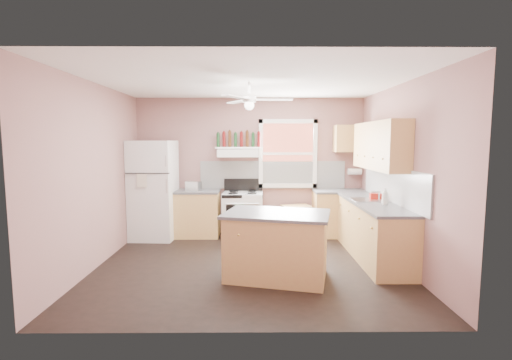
{
  "coord_description": "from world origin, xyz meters",
  "views": [
    {
      "loc": [
        0.05,
        -5.43,
        1.86
      ],
      "look_at": [
        0.1,
        0.3,
        1.25
      ],
      "focal_mm": 26.0,
      "sensor_mm": 36.0,
      "label": 1
    }
  ],
  "objects_px": {
    "refrigerator": "(154,190)",
    "island": "(277,247)",
    "stove": "(243,215)",
    "toaster": "(194,186)",
    "cart": "(296,222)"
  },
  "relations": [
    {
      "from": "toaster",
      "to": "island",
      "type": "xyz_separation_m",
      "value": [
        1.46,
        -2.17,
        -0.56
      ]
    },
    {
      "from": "refrigerator",
      "to": "toaster",
      "type": "xyz_separation_m",
      "value": [
        0.74,
        0.1,
        0.06
      ]
    },
    {
      "from": "stove",
      "to": "refrigerator",
      "type": "bearing_deg",
      "value": -174.33
    },
    {
      "from": "refrigerator",
      "to": "stove",
      "type": "distance_m",
      "value": 1.76
    },
    {
      "from": "toaster",
      "to": "stove",
      "type": "xyz_separation_m",
      "value": [
        0.94,
        0.02,
        -0.56
      ]
    },
    {
      "from": "refrigerator",
      "to": "toaster",
      "type": "relative_size",
      "value": 6.64
    },
    {
      "from": "refrigerator",
      "to": "island",
      "type": "relative_size",
      "value": 1.43
    },
    {
      "from": "cart",
      "to": "island",
      "type": "distance_m",
      "value": 2.29
    },
    {
      "from": "stove",
      "to": "cart",
      "type": "distance_m",
      "value": 1.05
    },
    {
      "from": "cart",
      "to": "island",
      "type": "height_order",
      "value": "island"
    },
    {
      "from": "island",
      "to": "stove",
      "type": "bearing_deg",
      "value": 117.05
    },
    {
      "from": "refrigerator",
      "to": "island",
      "type": "bearing_deg",
      "value": -40.38
    },
    {
      "from": "island",
      "to": "refrigerator",
      "type": "bearing_deg",
      "value": 150.46
    },
    {
      "from": "toaster",
      "to": "island",
      "type": "distance_m",
      "value": 2.68
    },
    {
      "from": "refrigerator",
      "to": "cart",
      "type": "distance_m",
      "value": 2.81
    }
  ]
}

